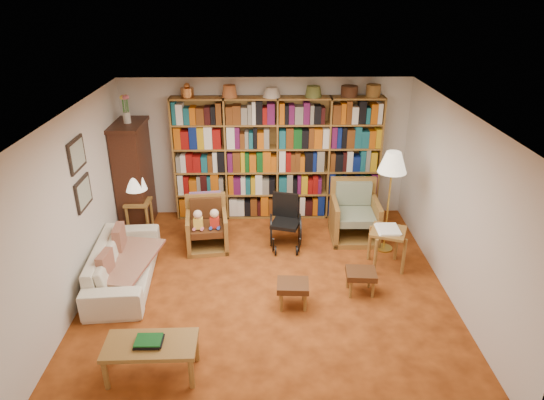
{
  "coord_description": "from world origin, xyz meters",
  "views": [
    {
      "loc": [
        -0.03,
        -5.75,
        3.95
      ],
      "look_at": [
        0.08,
        0.6,
        1.09
      ],
      "focal_mm": 32.0,
      "sensor_mm": 36.0,
      "label": 1
    }
  ],
  "objects_px": {
    "floor_lamp": "(392,166)",
    "coffee_table": "(151,347)",
    "armchair_sage": "(354,216)",
    "side_table_papers": "(388,237)",
    "wheelchair": "(285,223)",
    "footstool_b": "(361,275)",
    "sofa": "(124,263)",
    "footstool_a": "(293,287)",
    "armchair_leather": "(208,226)",
    "side_table_lamp": "(139,210)"
  },
  "relations": [
    {
      "from": "footstool_a",
      "to": "sofa",
      "type": "bearing_deg",
      "value": 165.01
    },
    {
      "from": "armchair_leather",
      "to": "footstool_b",
      "type": "xyz_separation_m",
      "value": [
        2.25,
        -1.39,
        -0.06
      ]
    },
    {
      "from": "armchair_leather",
      "to": "armchair_sage",
      "type": "relative_size",
      "value": 0.87
    },
    {
      "from": "armchair_sage",
      "to": "footstool_a",
      "type": "xyz_separation_m",
      "value": [
        -1.13,
        -1.96,
        -0.08
      ]
    },
    {
      "from": "sofa",
      "to": "footstool_a",
      "type": "height_order",
      "value": "sofa"
    },
    {
      "from": "side_table_papers",
      "to": "side_table_lamp",
      "type": "bearing_deg",
      "value": 164.03
    },
    {
      "from": "armchair_sage",
      "to": "wheelchair",
      "type": "distance_m",
      "value": 1.2
    },
    {
      "from": "side_table_lamp",
      "to": "wheelchair",
      "type": "xyz_separation_m",
      "value": [
        2.46,
        -0.41,
        -0.05
      ]
    },
    {
      "from": "wheelchair",
      "to": "footstool_b",
      "type": "distance_m",
      "value": 1.7
    },
    {
      "from": "sofa",
      "to": "side_table_papers",
      "type": "distance_m",
      "value": 3.86
    },
    {
      "from": "armchair_sage",
      "to": "wheelchair",
      "type": "xyz_separation_m",
      "value": [
        -1.16,
        -0.29,
        0.03
      ]
    },
    {
      "from": "armchair_sage",
      "to": "footstool_b",
      "type": "distance_m",
      "value": 1.69
    },
    {
      "from": "armchair_leather",
      "to": "footstool_b",
      "type": "bearing_deg",
      "value": -31.77
    },
    {
      "from": "armchair_leather",
      "to": "coffee_table",
      "type": "height_order",
      "value": "armchair_leather"
    },
    {
      "from": "armchair_sage",
      "to": "footstool_a",
      "type": "relative_size",
      "value": 2.21
    },
    {
      "from": "armchair_leather",
      "to": "footstool_b",
      "type": "relative_size",
      "value": 1.94
    },
    {
      "from": "armchair_sage",
      "to": "floor_lamp",
      "type": "height_order",
      "value": "floor_lamp"
    },
    {
      "from": "wheelchair",
      "to": "footstool_a",
      "type": "distance_m",
      "value": 1.66
    },
    {
      "from": "footstool_a",
      "to": "coffee_table",
      "type": "xyz_separation_m",
      "value": [
        -1.6,
        -1.22,
        0.08
      ]
    },
    {
      "from": "armchair_leather",
      "to": "footstool_a",
      "type": "bearing_deg",
      "value": -52.24
    },
    {
      "from": "armchair_sage",
      "to": "coffee_table",
      "type": "relative_size",
      "value": 0.96
    },
    {
      "from": "wheelchair",
      "to": "footstool_b",
      "type": "relative_size",
      "value": 2.01
    },
    {
      "from": "wheelchair",
      "to": "footstool_a",
      "type": "height_order",
      "value": "wheelchair"
    },
    {
      "from": "armchair_leather",
      "to": "floor_lamp",
      "type": "relative_size",
      "value": 0.51
    },
    {
      "from": "side_table_lamp",
      "to": "armchair_sage",
      "type": "relative_size",
      "value": 0.64
    },
    {
      "from": "coffee_table",
      "to": "footstool_b",
      "type": "bearing_deg",
      "value": 30.35
    },
    {
      "from": "armchair_leather",
      "to": "floor_lamp",
      "type": "bearing_deg",
      "value": -3.93
    },
    {
      "from": "side_table_papers",
      "to": "footstool_a",
      "type": "relative_size",
      "value": 1.5
    },
    {
      "from": "floor_lamp",
      "to": "coffee_table",
      "type": "height_order",
      "value": "floor_lamp"
    },
    {
      "from": "footstool_a",
      "to": "coffee_table",
      "type": "bearing_deg",
      "value": -142.78
    },
    {
      "from": "floor_lamp",
      "to": "footstool_b",
      "type": "bearing_deg",
      "value": -117.03
    },
    {
      "from": "floor_lamp",
      "to": "footstool_a",
      "type": "xyz_separation_m",
      "value": [
        -1.56,
        -1.47,
        -1.14
      ]
    },
    {
      "from": "side_table_papers",
      "to": "footstool_a",
      "type": "distance_m",
      "value": 1.75
    },
    {
      "from": "footstool_a",
      "to": "armchair_leather",
      "type": "bearing_deg",
      "value": 127.76
    },
    {
      "from": "armchair_sage",
      "to": "coffee_table",
      "type": "xyz_separation_m",
      "value": [
        -2.73,
        -3.17,
        0.0
      ]
    },
    {
      "from": "coffee_table",
      "to": "wheelchair",
      "type": "bearing_deg",
      "value": 61.31
    },
    {
      "from": "armchair_sage",
      "to": "side_table_papers",
      "type": "relative_size",
      "value": 1.47
    },
    {
      "from": "floor_lamp",
      "to": "coffee_table",
      "type": "relative_size",
      "value": 1.65
    },
    {
      "from": "armchair_leather",
      "to": "coffee_table",
      "type": "distance_m",
      "value": 2.9
    },
    {
      "from": "coffee_table",
      "to": "footstool_a",
      "type": "bearing_deg",
      "value": 37.22
    },
    {
      "from": "armchair_sage",
      "to": "side_table_papers",
      "type": "bearing_deg",
      "value": -72.28
    },
    {
      "from": "side_table_lamp",
      "to": "coffee_table",
      "type": "height_order",
      "value": "side_table_lamp"
    },
    {
      "from": "side_table_papers",
      "to": "footstool_a",
      "type": "height_order",
      "value": "side_table_papers"
    },
    {
      "from": "sofa",
      "to": "footstool_b",
      "type": "distance_m",
      "value": 3.36
    },
    {
      "from": "armchair_sage",
      "to": "footstool_b",
      "type": "height_order",
      "value": "armchair_sage"
    },
    {
      "from": "side_table_lamp",
      "to": "floor_lamp",
      "type": "relative_size",
      "value": 0.37
    },
    {
      "from": "sofa",
      "to": "side_table_papers",
      "type": "relative_size",
      "value": 3.03
    },
    {
      "from": "armchair_sage",
      "to": "side_table_papers",
      "type": "distance_m",
      "value": 1.07
    },
    {
      "from": "sofa",
      "to": "floor_lamp",
      "type": "relative_size",
      "value": 1.19
    },
    {
      "from": "footstool_a",
      "to": "footstool_b",
      "type": "height_order",
      "value": "footstool_a"
    }
  ]
}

